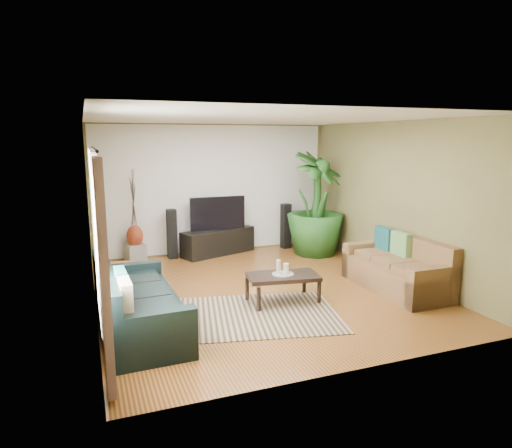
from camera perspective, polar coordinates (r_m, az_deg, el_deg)
name	(u,v)px	position (r m, az deg, el deg)	size (l,w,h in m)	color
floor	(260,290)	(7.41, 0.55, -8.27)	(5.50, 5.50, 0.00)	olive
ceiling	(261,118)	(7.02, 0.59, 13.07)	(5.50, 5.50, 0.00)	white
wall_back	(213,189)	(9.68, -5.36, 4.36)	(5.00, 5.00, 0.00)	brown
wall_front	(360,246)	(4.68, 12.91, -2.64)	(5.00, 5.00, 0.00)	brown
wall_left	(90,217)	(6.62, -20.04, 0.83)	(5.50, 5.50, 0.00)	brown
wall_right	(394,200)	(8.32, 16.85, 2.92)	(5.50, 5.50, 0.00)	brown
backwall_panel	(213,189)	(9.67, -5.35, 4.36)	(4.90, 4.90, 0.00)	white
window_pane	(95,237)	(5.03, -19.53, -1.48)	(1.80, 1.80, 0.00)	white
curtain_near	(105,280)	(4.37, -18.40, -6.61)	(0.08, 0.35, 2.20)	gray
curtain_far	(99,244)	(5.82, -19.08, -2.39)	(0.08, 0.35, 2.20)	gray
curtain_rod	(94,149)	(4.93, -19.60, 8.83)	(0.03, 0.03, 1.90)	black
sofa_left	(138,297)	(6.03, -14.48, -8.87)	(2.21, 0.95, 0.85)	black
sofa_right	(396,264)	(7.66, 17.10, -4.79)	(1.87, 0.84, 0.85)	brown
area_rug	(255,315)	(6.43, -0.08, -11.27)	(2.28, 1.62, 0.01)	tan
coffee_table	(283,288)	(6.86, 3.37, -8.01)	(1.04, 0.57, 0.42)	black
candle_tray	(283,274)	(6.79, 3.39, -6.26)	(0.32, 0.32, 0.01)	gray
candle_tall	(278,267)	(6.76, 2.83, -5.34)	(0.07, 0.07, 0.21)	white
candle_mid	(287,269)	(6.75, 3.85, -5.60)	(0.07, 0.07, 0.16)	white
candle_short	(286,268)	(6.85, 3.73, -5.47)	(0.07, 0.07, 0.13)	white
tv_stand	(218,242)	(9.63, -4.76, -2.21)	(1.59, 0.48, 0.53)	black
television	(218,213)	(9.51, -4.82, 1.37)	(1.17, 0.06, 0.69)	black
speaker_left	(172,234)	(9.37, -10.46, -1.23)	(0.18, 0.20, 1.01)	black
speaker_right	(286,226)	(10.11, 3.75, -0.25)	(0.18, 0.20, 0.99)	black
potted_plant	(316,204)	(9.53, 7.52, 2.51)	(1.20, 1.20, 2.14)	#1D4C19
plant_pot	(315,247)	(9.70, 7.39, -2.85)	(0.39, 0.39, 0.31)	black
pedestal	(136,253)	(9.34, -14.81, -3.50)	(0.35, 0.35, 0.35)	gray
vase	(135,236)	(9.27, -14.91, -1.49)	(0.32, 0.32, 0.45)	maroon
side_table	(118,279)	(7.48, -16.82, -6.65)	(0.45, 0.45, 0.47)	brown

